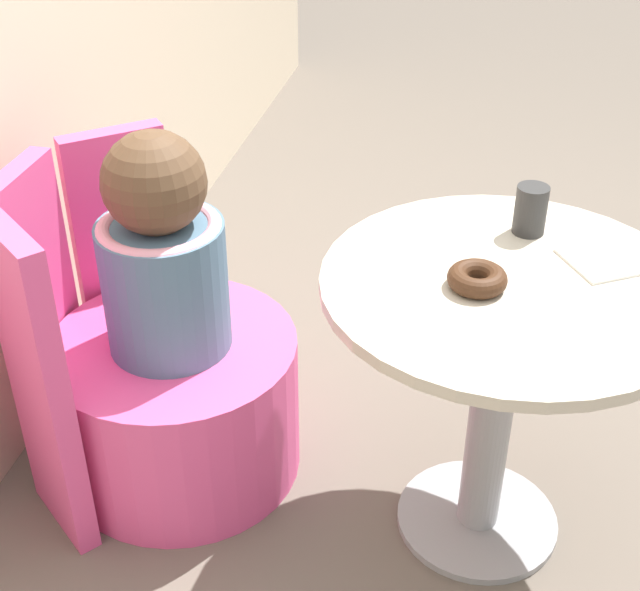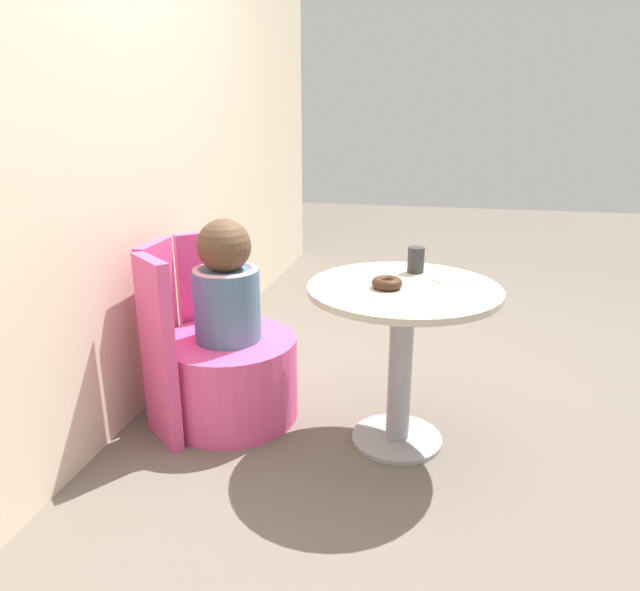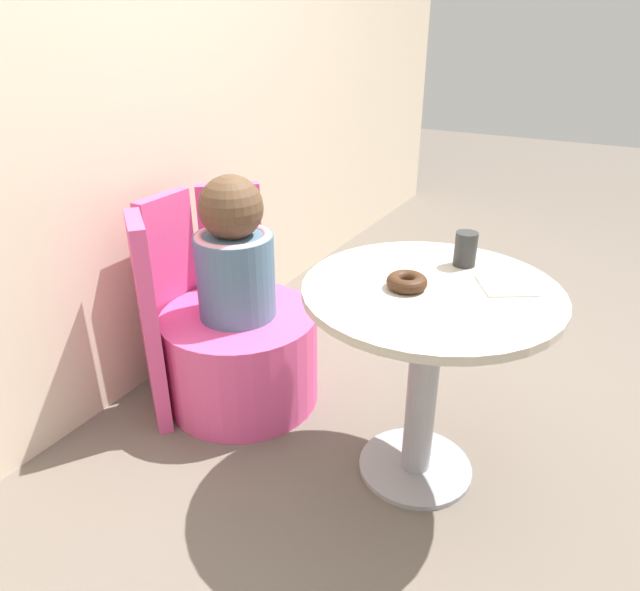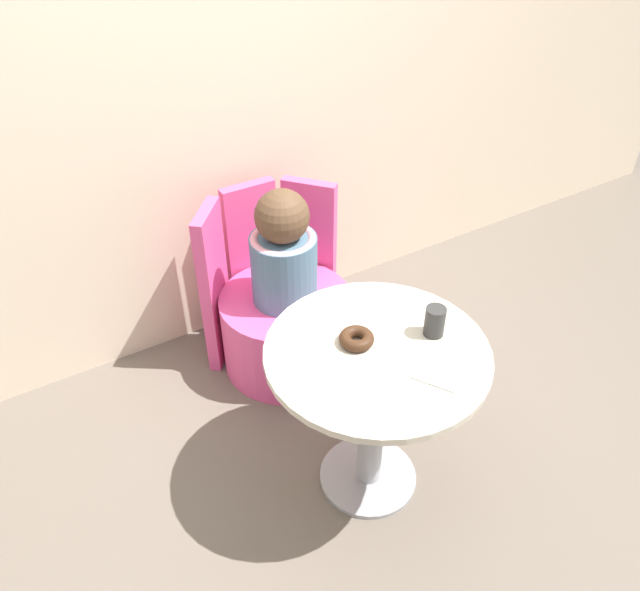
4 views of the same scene
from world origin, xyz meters
TOP-DOWN VIEW (x-y plane):
  - ground_plane at (0.00, 0.00)m, footprint 12.00×12.00m
  - back_wall at (0.00, 1.13)m, footprint 6.00×0.06m
  - round_table at (-0.02, -0.02)m, footprint 0.72×0.72m
  - tub_chair at (0.04, 0.69)m, footprint 0.57×0.57m
  - booth_backrest at (0.04, 0.93)m, footprint 0.66×0.24m
  - child_figure at (0.04, 0.69)m, footprint 0.27×0.27m
  - donut at (-0.06, 0.04)m, footprint 0.11×0.11m
  - cup at (0.18, -0.05)m, footprint 0.07×0.07m
  - paper_napkin at (0.09, -0.20)m, footprint 0.19×0.19m

SIDE VIEW (x-z plane):
  - ground_plane at x=0.00m, z-range 0.00..0.00m
  - tub_chair at x=0.04m, z-range 0.00..0.36m
  - booth_backrest at x=0.04m, z-range 0.00..0.75m
  - round_table at x=-0.02m, z-range 0.16..0.81m
  - child_figure at x=0.04m, z-range 0.34..0.84m
  - paper_napkin at x=0.09m, z-range 0.65..0.65m
  - donut at x=-0.06m, z-range 0.65..0.69m
  - cup at x=0.18m, z-range 0.65..0.75m
  - back_wall at x=0.00m, z-range 0.00..2.40m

